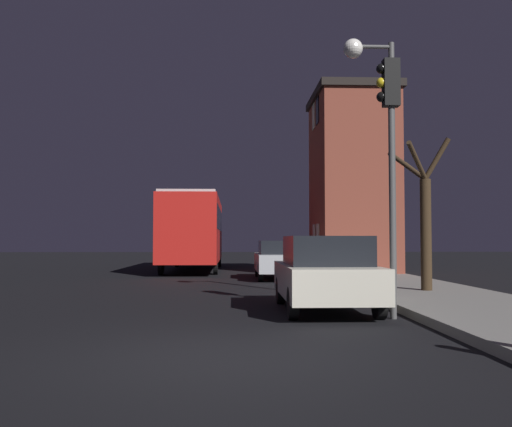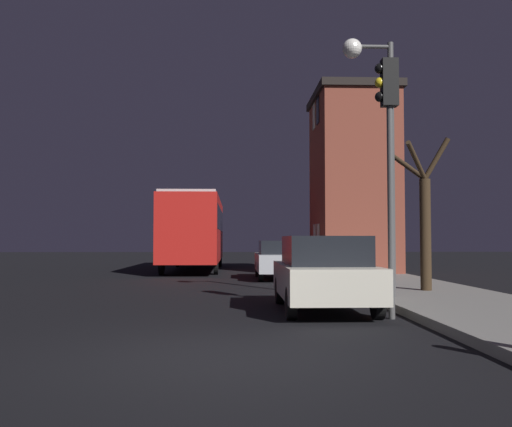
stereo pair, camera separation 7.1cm
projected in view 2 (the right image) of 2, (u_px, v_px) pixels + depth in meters
The scene contains 8 objects.
ground_plane at pixel (223, 355), 7.25m from camera, with size 120.00×120.00×0.00m, color black.
brick_building at pixel (353, 181), 23.95m from camera, with size 3.30×4.71×7.52m.
streetlamp at pixel (374, 112), 13.20m from camera, with size 1.20×0.45×5.98m.
traffic_light at pixel (388, 133), 10.71m from camera, with size 0.43×0.24×4.88m.
bare_tree at pixel (424, 216), 14.77m from camera, with size 1.42×2.18×3.94m.
bus at pixel (195, 227), 27.34m from camera, with size 2.48×10.44×3.47m.
car_near_lane at pixel (324, 272), 11.79m from camera, with size 1.79×4.13×1.54m.
car_mid_lane at pixel (281, 259), 21.22m from camera, with size 1.83×4.08×1.43m.
Camera 2 is at (0.14, -7.33, 1.47)m, focal length 40.00 mm.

